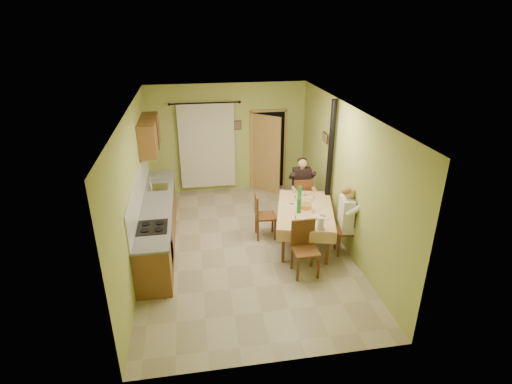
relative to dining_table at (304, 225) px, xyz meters
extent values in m
cube|color=tan|center=(-1.23, 0.01, -0.38)|extent=(4.00, 6.00, 0.01)
cube|color=#B2C062|center=(-1.23, 3.01, 1.02)|extent=(4.00, 0.04, 2.80)
cube|color=#B2C062|center=(-1.23, -2.99, 1.02)|extent=(4.00, 0.04, 2.80)
cube|color=#B2C062|center=(-3.23, 0.01, 1.02)|extent=(0.04, 6.00, 2.80)
cube|color=#B2C062|center=(0.77, 0.01, 1.02)|extent=(0.04, 6.00, 2.80)
cube|color=white|center=(-1.23, 0.01, 2.42)|extent=(4.00, 6.00, 0.04)
cube|color=brown|center=(-2.93, 0.41, 0.06)|extent=(0.60, 3.60, 0.88)
cube|color=gray|center=(-2.93, 0.41, 0.52)|extent=(0.64, 3.64, 0.04)
cube|color=white|center=(-3.22, 0.41, 0.85)|extent=(0.02, 3.60, 0.66)
cube|color=silver|center=(-2.93, 1.21, 0.54)|extent=(0.42, 0.42, 0.03)
cube|color=black|center=(-2.93, -0.59, 0.55)|extent=(0.52, 0.56, 0.02)
cube|color=black|center=(-2.64, -0.59, 0.07)|extent=(0.01, 0.55, 0.55)
cube|color=brown|center=(-3.05, 1.71, 1.57)|extent=(0.35, 1.40, 0.70)
cylinder|color=black|center=(-1.78, 2.89, 1.97)|extent=(1.70, 0.04, 0.04)
cube|color=silver|center=(-1.78, 2.91, 0.87)|extent=(1.40, 0.06, 2.20)
cube|color=black|center=(-0.18, 3.00, 0.65)|extent=(0.84, 0.03, 2.06)
cube|color=tan|center=(-0.63, 2.98, 0.65)|extent=(0.06, 0.06, 2.12)
cube|color=tan|center=(0.27, 2.98, 0.65)|extent=(0.06, 0.06, 2.12)
cube|color=tan|center=(-0.18, 2.98, 1.71)|extent=(0.96, 0.06, 0.06)
cube|color=tan|center=(-0.29, 2.70, 0.64)|extent=(0.64, 0.58, 2.04)
cube|color=#D9AD78|center=(0.00, 0.00, 0.36)|extent=(1.50, 2.02, 0.04)
cube|color=#D9AD78|center=(-0.23, -0.88, 0.25)|extent=(1.05, 0.28, 0.22)
cube|color=#D9AD78|center=(0.23, 0.88, 0.25)|extent=(1.05, 0.28, 0.22)
cube|color=#D9AD78|center=(-0.52, 0.13, 0.25)|extent=(0.47, 1.76, 0.22)
cube|color=#D9AD78|center=(0.52, -0.13, 0.25)|extent=(0.47, 1.76, 0.22)
cylinder|color=white|center=(0.16, 0.59, 0.39)|extent=(0.25, 0.25, 0.02)
ellipsoid|color=#CC7233|center=(0.16, 0.59, 0.41)|extent=(0.12, 0.12, 0.05)
cylinder|color=white|center=(-0.14, -0.60, 0.39)|extent=(0.25, 0.25, 0.02)
ellipsoid|color=#CC7233|center=(-0.14, -0.60, 0.41)|extent=(0.12, 0.12, 0.05)
cylinder|color=white|center=(0.22, -0.40, 0.39)|extent=(0.25, 0.25, 0.02)
ellipsoid|color=#CC7233|center=(0.22, -0.40, 0.41)|extent=(0.12, 0.12, 0.05)
cylinder|color=white|center=(-0.22, 0.23, 0.39)|extent=(0.25, 0.25, 0.02)
ellipsoid|color=#CC7233|center=(-0.22, 0.23, 0.41)|extent=(0.12, 0.12, 0.05)
cylinder|color=gold|center=(0.01, 0.05, 0.42)|extent=(0.26, 0.26, 0.08)
cylinder|color=white|center=(-0.14, -0.53, 0.39)|extent=(0.28, 0.28, 0.02)
cube|color=tan|center=(-0.09, -0.49, 0.41)|extent=(0.07, 0.07, 0.03)
cube|color=tan|center=(-0.15, -0.54, 0.41)|extent=(0.06, 0.07, 0.03)
cube|color=tan|center=(-0.12, -0.55, 0.41)|extent=(0.05, 0.06, 0.03)
cube|color=tan|center=(-0.13, -0.53, 0.41)|extent=(0.05, 0.07, 0.03)
cube|color=tan|center=(-0.11, -0.55, 0.41)|extent=(0.07, 0.07, 0.03)
cylinder|color=silver|center=(0.10, -0.18, 0.43)|extent=(0.07, 0.07, 0.10)
cylinder|color=silver|center=(0.21, 0.27, 0.43)|extent=(0.07, 0.07, 0.10)
cylinder|color=white|center=(0.04, -0.84, 0.50)|extent=(0.11, 0.11, 0.22)
cylinder|color=silver|center=(0.04, -0.84, 0.53)|extent=(0.02, 0.02, 0.30)
cube|color=brown|center=(0.23, 1.13, 0.10)|extent=(0.45, 0.45, 0.04)
cube|color=brown|center=(0.22, 0.94, 0.36)|extent=(0.42, 0.07, 0.48)
cube|color=brown|center=(-0.29, -1.08, 0.10)|extent=(0.45, 0.45, 0.04)
cube|color=brown|center=(-0.29, -0.88, 0.37)|extent=(0.44, 0.05, 0.50)
cube|color=brown|center=(0.68, -0.52, 0.10)|extent=(0.42, 0.42, 0.04)
cube|color=brown|center=(0.84, -0.55, 0.33)|extent=(0.09, 0.37, 0.42)
cube|color=brown|center=(-0.74, 0.35, 0.10)|extent=(0.44, 0.44, 0.04)
cube|color=brown|center=(-0.93, 0.36, 0.36)|extent=(0.06, 0.42, 0.48)
cube|color=black|center=(0.23, 1.04, 0.18)|extent=(0.38, 0.42, 0.16)
cube|color=black|center=(0.24, 1.16, 0.53)|extent=(0.41, 0.24, 0.54)
sphere|color=tan|center=(0.23, 1.15, 0.92)|extent=(0.21, 0.21, 0.21)
ellipsoid|color=black|center=(0.24, 1.19, 0.96)|extent=(0.21, 0.21, 0.16)
cube|color=white|center=(0.78, -0.54, 0.18)|extent=(0.45, 0.41, 0.16)
cube|color=white|center=(0.65, -0.52, 0.53)|extent=(0.27, 0.43, 0.54)
sphere|color=tan|center=(0.66, -0.52, 0.92)|extent=(0.21, 0.21, 0.21)
ellipsoid|color=olive|center=(0.62, -0.52, 0.96)|extent=(0.21, 0.21, 0.16)
cylinder|color=black|center=(0.67, 0.61, 1.02)|extent=(0.12, 0.12, 2.80)
cylinder|color=black|center=(0.67, 0.61, -0.23)|extent=(0.24, 0.24, 0.30)
cube|color=black|center=(-0.98, 2.98, 1.37)|extent=(0.19, 0.03, 0.23)
cube|color=brown|center=(0.74, 1.21, 1.47)|extent=(0.03, 0.31, 0.21)
camera|label=1|loc=(-2.14, -6.90, 3.93)|focal=28.00mm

